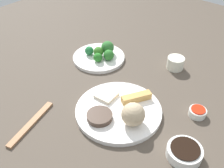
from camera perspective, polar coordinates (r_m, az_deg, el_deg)
tabletop at (r=0.88m, az=1.97°, el=-5.84°), size 2.20×2.20×0.02m
main_plate at (r=0.86m, az=1.47°, el=-5.90°), size 0.29×0.29×0.02m
rice_scoop at (r=0.79m, az=4.72°, el=-6.71°), size 0.07×0.07×0.07m
spring_roll at (r=0.88m, az=5.42°, el=-3.00°), size 0.10×0.08×0.02m
crab_rangoon_wonton at (r=0.89m, az=-1.32°, el=-2.51°), size 0.07×0.07×0.01m
stir_fry_heap at (r=0.82m, az=-2.77°, el=-7.15°), size 0.08×0.08×0.02m
broccoli_plate at (r=1.11m, az=-2.93°, el=5.88°), size 0.22×0.22×0.01m
broccoli_floret_0 at (r=1.07m, az=-0.73°, el=6.45°), size 0.04×0.04×0.04m
broccoli_floret_1 at (r=1.10m, az=-3.02°, el=7.15°), size 0.04×0.04×0.04m
broccoli_floret_2 at (r=1.11m, az=-5.07°, el=7.36°), size 0.04×0.04×0.04m
broccoli_floret_3 at (r=1.07m, az=-3.14°, el=5.90°), size 0.04×0.04×0.04m
broccoli_floret_4 at (r=1.11m, az=-0.99°, el=8.09°), size 0.06×0.06×0.06m
soy_sauce_bowl at (r=0.77m, az=15.71°, el=-14.38°), size 0.10×0.10×0.03m
soy_sauce_bowl_liquid at (r=0.75m, az=15.94°, el=-13.58°), size 0.08×0.08×0.00m
sauce_ramekin_sweet_and_sour at (r=0.89m, az=18.40°, el=-5.99°), size 0.06×0.06×0.02m
sauce_ramekin_sweet_and_sour_liquid at (r=0.88m, az=18.58°, el=-5.35°), size 0.05×0.05×0.00m
teacup at (r=1.08m, az=13.87°, el=4.54°), size 0.07×0.07×0.05m
chopsticks_pair at (r=0.86m, az=-17.47°, el=-8.32°), size 0.20×0.07×0.01m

